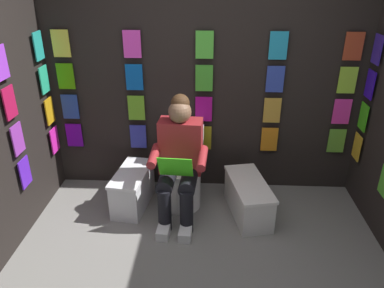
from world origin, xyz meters
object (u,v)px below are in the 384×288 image
(comic_longbox_far, at_px, (248,198))
(comic_longbox_near, at_px, (133,189))
(person_reading, at_px, (179,160))
(toilet, at_px, (183,173))

(comic_longbox_far, bearing_deg, comic_longbox_near, -16.80)
(person_reading, xyz_separation_m, comic_longbox_far, (-0.66, -0.03, -0.42))
(comic_longbox_near, bearing_deg, person_reading, 173.30)
(toilet, relative_size, comic_longbox_near, 1.17)
(comic_longbox_near, height_order, comic_longbox_far, comic_longbox_near)
(person_reading, relative_size, comic_longbox_far, 1.54)
(toilet, distance_m, comic_longbox_far, 0.70)
(person_reading, bearing_deg, toilet, -89.53)
(toilet, height_order, comic_longbox_far, toilet)
(comic_longbox_far, bearing_deg, person_reading, -9.67)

